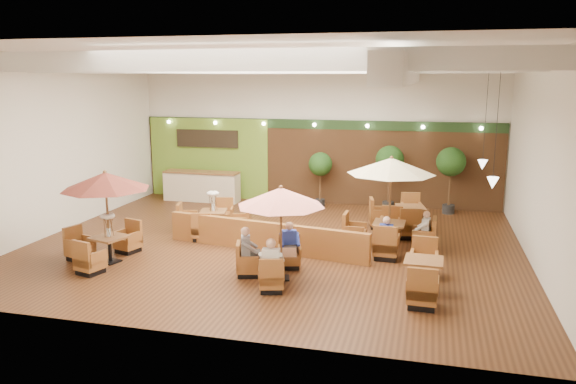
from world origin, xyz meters
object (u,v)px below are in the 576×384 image
(diner_1, at_px, (290,240))
(diner_0, at_px, (271,259))
(diner_3, at_px, (386,233))
(topiary_2, at_px, (451,164))
(table_2, at_px, (390,186))
(topiary_1, at_px, (390,162))
(table_3, at_px, (214,220))
(diner_4, at_px, (424,226))
(table_4, at_px, (423,276))
(table_0, at_px, (105,197))
(topiary_0, at_px, (320,166))
(table_5, at_px, (401,218))
(table_1, at_px, (279,211))
(service_counter, at_px, (202,186))
(booth_divider, at_px, (265,237))
(diner_2, at_px, (248,246))

(diner_1, bearing_deg, diner_0, 69.31)
(diner_3, bearing_deg, topiary_2, 73.93)
(table_2, distance_m, topiary_1, 4.82)
(topiary_2, bearing_deg, table_3, -148.42)
(diner_4, bearing_deg, diner_1, 133.00)
(table_4, xyz_separation_m, diner_0, (-3.35, -0.87, 0.40))
(table_0, distance_m, topiary_0, 8.90)
(table_5, bearing_deg, table_1, -127.54)
(table_3, bearing_deg, table_0, -129.20)
(service_counter, xyz_separation_m, topiary_1, (7.29, 0.20, 1.20))
(topiary_1, bearing_deg, booth_divider, -116.76)
(table_2, xyz_separation_m, diner_3, (-0.00, -0.98, -1.08))
(table_4, relative_size, diner_1, 3.47)
(topiary_1, bearing_deg, diner_0, -102.58)
(table_1, height_order, table_4, table_1)
(table_5, distance_m, topiary_2, 3.33)
(topiary_1, distance_m, diner_3, 5.89)
(table_0, bearing_deg, diner_0, 4.63)
(table_1, xyz_separation_m, table_2, (2.39, 3.14, 0.14))
(topiary_2, distance_m, diner_1, 8.27)
(diner_4, bearing_deg, topiary_2, -0.96)
(booth_divider, relative_size, table_3, 2.45)
(table_0, relative_size, table_5, 0.94)
(table_5, relative_size, diner_0, 3.34)
(table_1, distance_m, table_2, 3.95)
(diner_1, height_order, diner_2, diner_2)
(topiary_0, distance_m, diner_4, 6.25)
(service_counter, xyz_separation_m, diner_2, (4.49, -7.74, 0.17))
(topiary_2, relative_size, diner_2, 3.06)
(table_4, relative_size, diner_4, 3.62)
(table_3, height_order, table_5, table_3)
(diner_3, bearing_deg, table_2, 90.89)
(table_5, relative_size, diner_4, 3.83)
(diner_2, bearing_deg, table_5, 128.89)
(topiary_1, height_order, topiary_2, topiary_2)
(table_0, distance_m, table_5, 9.13)
(diner_0, bearing_deg, topiary_1, 70.19)
(booth_divider, height_order, diner_4, diner_4)
(table_0, distance_m, topiary_2, 11.85)
(diner_0, relative_size, diner_4, 1.15)
(table_0, height_order, table_5, table_0)
(table_5, bearing_deg, booth_divider, -148.67)
(diner_2, bearing_deg, diner_4, 108.40)
(table_2, xyz_separation_m, table_3, (-5.48, 0.36, -1.40))
(diner_4, bearing_deg, diner_2, 135.36)
(diner_0, xyz_separation_m, diner_1, (0.00, 1.69, -0.03))
(service_counter, height_order, booth_divider, service_counter)
(table_4, bearing_deg, table_2, 109.77)
(service_counter, height_order, table_2, table_2)
(table_2, xyz_separation_m, diner_4, (0.98, 0.00, -1.09))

